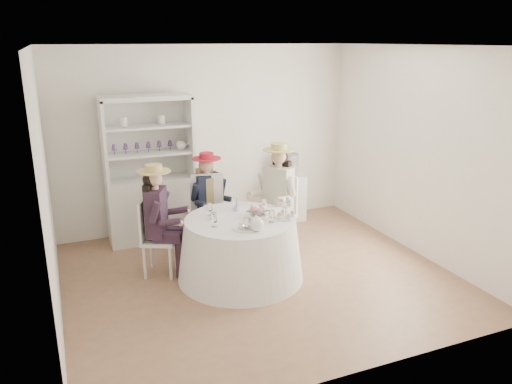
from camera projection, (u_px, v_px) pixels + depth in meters
name	position (u px, v px, depth m)	size (l,w,h in m)	color
ground	(259.00, 277.00, 6.06)	(4.50, 4.50, 0.00)	brown
ceiling	(260.00, 45.00, 5.27)	(4.50, 4.50, 0.00)	white
wall_back	(207.00, 138.00, 7.43)	(4.50, 4.50, 0.00)	white
wall_front	(359.00, 228.00, 3.89)	(4.50, 4.50, 0.00)	white
wall_left	(46.00, 191.00, 4.84)	(4.50, 4.50, 0.00)	white
wall_right	(419.00, 153.00, 6.48)	(4.50, 4.50, 0.00)	white
tea_table	(240.00, 249.00, 5.94)	(1.51, 1.51, 0.75)	white
hutch	(151.00, 190.00, 7.02)	(1.31, 0.71, 2.05)	silver
side_table	(287.00, 196.00, 7.94)	(0.47, 0.47, 0.73)	silver
hatbox	(288.00, 164.00, 7.79)	(0.33, 0.33, 0.33)	black
guest_left	(158.00, 214.00, 5.91)	(0.58, 0.53, 1.38)	silver
guest_mid	(208.00, 196.00, 6.66)	(0.50, 0.53, 1.34)	silver
guest_right	(277.00, 191.00, 6.63)	(0.63, 0.59, 1.47)	silver
spare_chair	(207.00, 207.00, 6.78)	(0.52, 0.52, 1.08)	silver
teacup_a	(214.00, 216.00, 5.81)	(0.08, 0.08, 0.07)	white
teacup_b	(237.00, 209.00, 6.10)	(0.06, 0.06, 0.06)	white
teacup_c	(259.00, 210.00, 6.03)	(0.08, 0.08, 0.06)	white
flower_bowl	(257.00, 217.00, 5.81)	(0.22, 0.22, 0.06)	white
flower_arrangement	(258.00, 209.00, 5.90)	(0.20, 0.20, 0.07)	pink
table_teapot	(257.00, 224.00, 5.46)	(0.23, 0.16, 0.17)	white
sandwich_plate	(245.00, 227.00, 5.53)	(0.28, 0.28, 0.06)	white
cupcake_stand	(286.00, 211.00, 5.83)	(0.26, 0.26, 0.24)	white
stemware_set	(240.00, 213.00, 5.81)	(0.80, 0.83, 0.15)	white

